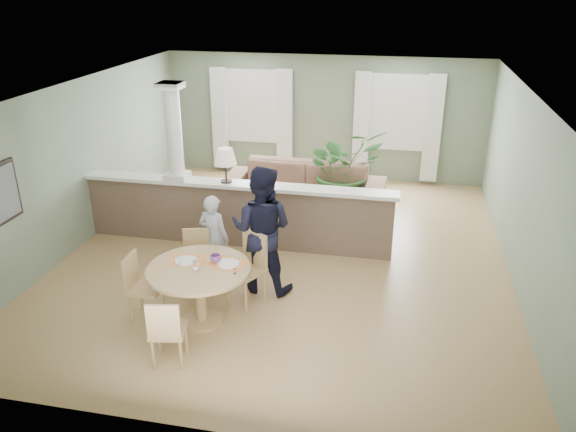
% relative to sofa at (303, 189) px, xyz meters
% --- Properties ---
extents(ground, '(8.00, 8.00, 0.00)m').
position_rel_sofa_xyz_m(ground, '(0.07, -1.86, -0.45)').
color(ground, tan).
rests_on(ground, ground).
extents(room_shell, '(7.02, 8.02, 2.71)m').
position_rel_sofa_xyz_m(room_shell, '(0.04, -1.23, 1.36)').
color(room_shell, gray).
rests_on(room_shell, ground).
extents(pony_wall, '(5.32, 0.38, 2.70)m').
position_rel_sofa_xyz_m(pony_wall, '(-0.92, -1.66, 0.25)').
color(pony_wall, brown).
rests_on(pony_wall, ground).
extents(sofa, '(3.13, 1.27, 0.91)m').
position_rel_sofa_xyz_m(sofa, '(0.00, 0.00, 0.00)').
color(sofa, brown).
rests_on(sofa, ground).
extents(houseplant, '(1.92, 1.87, 1.62)m').
position_rel_sofa_xyz_m(houseplant, '(0.74, 0.29, 0.36)').
color(houseplant, '#2D6327').
rests_on(houseplant, ground).
extents(dining_table, '(1.33, 1.33, 0.91)m').
position_rel_sofa_xyz_m(dining_table, '(-0.63, -4.00, 0.19)').
color(dining_table, tan).
rests_on(dining_table, ground).
extents(chair_far_boy, '(0.50, 0.50, 0.88)m').
position_rel_sofa_xyz_m(chair_far_boy, '(-1.00, -3.14, 0.03)').
color(chair_far_boy, tan).
rests_on(chair_far_boy, ground).
extents(chair_far_man, '(0.62, 0.62, 1.00)m').
position_rel_sofa_xyz_m(chair_far_man, '(-0.16, -3.34, 0.10)').
color(chair_far_man, tan).
rests_on(chair_far_man, ground).
extents(chair_near, '(0.47, 0.47, 0.88)m').
position_rel_sofa_xyz_m(chair_near, '(-0.70, -4.95, 0.03)').
color(chair_near, tan).
rests_on(chair_near, ground).
extents(chair_side, '(0.43, 0.43, 0.92)m').
position_rel_sofa_xyz_m(chair_side, '(-1.43, -4.07, 0.05)').
color(chair_side, tan).
rests_on(chair_side, ground).
extents(child_person, '(0.55, 0.43, 1.34)m').
position_rel_sofa_xyz_m(child_person, '(-0.82, -2.87, 0.22)').
color(child_person, '#9E9EA3').
rests_on(child_person, ground).
extents(man_person, '(0.96, 0.78, 1.87)m').
position_rel_sofa_xyz_m(man_person, '(-0.05, -3.00, 0.48)').
color(man_person, black).
rests_on(man_person, ground).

